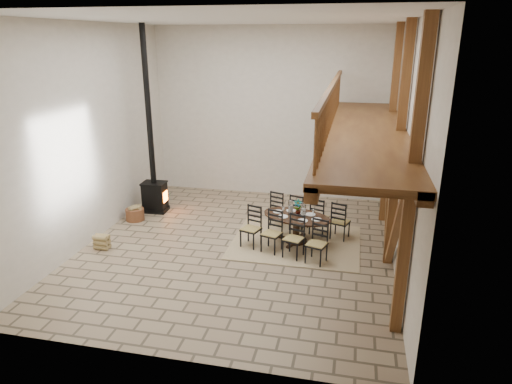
% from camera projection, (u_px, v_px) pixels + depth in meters
% --- Properties ---
extents(ground, '(8.00, 8.00, 0.00)m').
position_uv_depth(ground, '(238.00, 247.00, 10.66)').
color(ground, gray).
rests_on(ground, ground).
extents(room_shell, '(7.02, 8.02, 5.01)m').
position_uv_depth(room_shell, '(291.00, 121.00, 9.45)').
color(room_shell, silver).
rests_on(room_shell, ground).
extents(rug, '(3.00, 2.50, 0.02)m').
position_uv_depth(rug, '(296.00, 242.00, 10.91)').
color(rug, tan).
rests_on(rug, ground).
extents(dining_table, '(2.51, 2.38, 1.07)m').
position_uv_depth(dining_table, '(296.00, 229.00, 10.80)').
color(dining_table, black).
rests_on(dining_table, ground).
extents(wood_stove, '(0.68, 0.53, 5.00)m').
position_uv_depth(wood_stove, '(153.00, 173.00, 12.51)').
color(wood_stove, black).
rests_on(wood_stove, ground).
extents(log_basket, '(0.49, 0.49, 0.40)m').
position_uv_depth(log_basket, '(135.00, 214.00, 12.19)').
color(log_basket, brown).
rests_on(log_basket, ground).
extents(log_stack, '(0.34, 0.24, 0.35)m').
position_uv_depth(log_stack, '(102.00, 242.00, 10.52)').
color(log_stack, tan).
rests_on(log_stack, ground).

